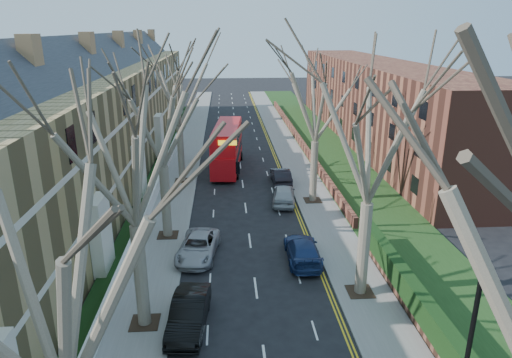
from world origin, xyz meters
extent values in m
cube|color=slate|center=(-6.00, 39.00, 0.06)|extent=(3.00, 102.00, 0.12)
cube|color=slate|center=(6.00, 39.00, 0.06)|extent=(3.00, 102.00, 0.12)
cube|color=#9A824E|center=(-13.80, 31.00, 5.00)|extent=(9.00, 78.00, 10.00)
cube|color=#282B31|center=(-13.80, 31.00, 11.00)|extent=(4.67, 78.00, 4.67)
cube|color=silver|center=(-9.35, 31.00, 3.50)|extent=(0.12, 78.00, 0.35)
cube|color=silver|center=(-9.35, 31.00, 7.00)|extent=(0.12, 78.00, 0.35)
cube|color=brown|center=(17.50, 43.00, 5.00)|extent=(8.00, 54.00, 10.00)
cube|color=brown|center=(7.70, 43.00, 0.57)|extent=(0.35, 54.00, 0.90)
cube|color=black|center=(7.70, 2.00, 1.32)|extent=(0.70, 24.00, 1.20)
cube|color=white|center=(-7.65, 31.00, 0.62)|extent=(0.30, 78.00, 1.00)
cube|color=#1B3914|center=(10.50, 39.00, 0.15)|extent=(6.00, 102.00, 0.06)
cube|color=black|center=(5.00, -3.50, 8.12)|extent=(0.18, 0.50, 0.22)
cylinder|color=#6E614F|center=(-5.70, 6.00, 2.75)|extent=(0.64, 0.64, 5.25)
cube|color=#2D2116|center=(-5.70, 6.00, 0.14)|extent=(1.40, 1.40, 0.05)
cylinder|color=#6E614F|center=(-5.70, 16.00, 2.66)|extent=(0.64, 0.64, 5.07)
cube|color=#2D2116|center=(-5.70, 16.00, 0.14)|extent=(1.40, 1.40, 0.05)
cylinder|color=#6E614F|center=(-5.70, 28.00, 2.75)|extent=(0.60, 0.60, 5.25)
cube|color=#2D2116|center=(-5.70, 28.00, 0.14)|extent=(1.40, 1.40, 0.05)
cylinder|color=#6E614F|center=(5.70, 8.00, 2.75)|extent=(0.64, 0.64, 5.25)
cube|color=#2D2116|center=(5.70, 8.00, 0.14)|extent=(1.40, 1.40, 0.05)
cylinder|color=#6E614F|center=(5.70, 22.00, 2.66)|extent=(0.60, 0.60, 5.07)
cube|color=#2D2116|center=(5.70, 22.00, 0.14)|extent=(1.40, 1.40, 0.05)
cube|color=red|center=(-1.35, 31.94, 1.41)|extent=(3.39, 10.80, 2.13)
cube|color=red|center=(-1.35, 31.94, 3.44)|extent=(3.34, 10.28, 1.93)
cube|color=black|center=(-1.35, 31.94, 1.85)|extent=(3.33, 9.96, 0.87)
cube|color=black|center=(-1.35, 31.94, 3.54)|extent=(3.31, 9.75, 0.87)
imported|color=black|center=(-3.49, 5.70, 0.77)|extent=(2.07, 4.83, 1.55)
imported|color=#A2A1A6|center=(-3.42, 12.96, 0.69)|extent=(2.95, 5.24, 1.38)
imported|color=navy|center=(3.16, 11.99, 0.72)|extent=(2.10, 4.97, 1.43)
imported|color=#A1A5AA|center=(3.22, 21.87, 0.79)|extent=(2.42, 4.81, 1.57)
imported|color=black|center=(3.57, 26.82, 0.74)|extent=(1.66, 4.55, 1.49)
camera|label=1|loc=(-1.54, -13.43, 14.02)|focal=32.00mm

